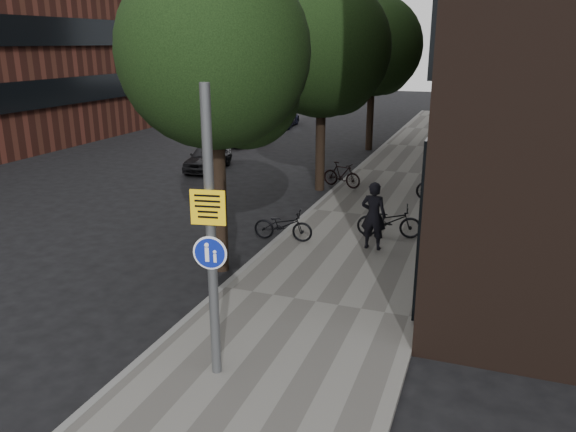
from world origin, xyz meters
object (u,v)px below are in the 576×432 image
at_px(signpost, 211,237).
at_px(pedestrian, 373,216).
at_px(parked_car_near, 208,157).
at_px(parked_bike_facade_near, 389,221).

distance_m(signpost, pedestrian, 7.09).
bearing_deg(pedestrian, parked_car_near, -37.96).
bearing_deg(parked_bike_facade_near, signpost, 159.78).
bearing_deg(parked_car_near, parked_bike_facade_near, -41.67).
distance_m(pedestrian, parked_bike_facade_near, 1.22).
xyz_separation_m(parked_bike_facade_near, parked_car_near, (-9.32, 6.66, -0.03)).
bearing_deg(pedestrian, signpost, 82.07).
distance_m(parked_bike_facade_near, parked_car_near, 11.46).
height_order(parked_bike_facade_near, parked_car_near, parked_car_near).
distance_m(pedestrian, parked_car_near, 11.95).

